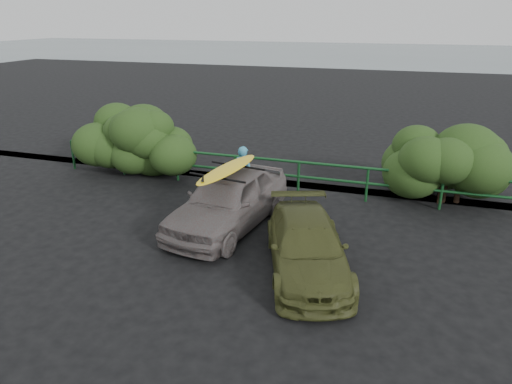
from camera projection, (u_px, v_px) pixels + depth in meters
The scene contains 10 objects.
ground at pixel (200, 271), 9.60m from camera, with size 80.00×80.00×0.00m, color black.
ocean at pixel (378, 54), 62.94m from camera, with size 200.00×200.00×0.00m, color slate.
guardrail at pixel (266, 174), 13.86m from camera, with size 14.00×0.08×1.04m, color #144820, non-canonical shape.
shrub_left at pixel (133, 143), 15.38m from camera, with size 3.20×2.40×2.00m, color #2A471A, non-canonical shape.
shrub_right at pixel (443, 169), 12.72m from camera, with size 3.20×2.40×2.03m, color #2A471A, non-canonical shape.
sedan at pixel (228, 200), 11.39m from camera, with size 1.71×4.25×1.45m, color #685E5D.
olive_vehicle at pixel (307, 246), 9.46m from camera, with size 1.55×3.81×1.11m, color #444920.
man at pixel (243, 174), 13.00m from camera, with size 0.59×0.39×1.62m, color teal.
roof_rack at pixel (228, 171), 11.12m from camera, with size 1.52×1.07×0.05m, color black, non-canonical shape.
surfboard at pixel (228, 169), 11.09m from camera, with size 0.55×2.66×0.08m, color yellow.
Camera 1 is at (3.64, -7.60, 5.03)m, focal length 32.00 mm.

